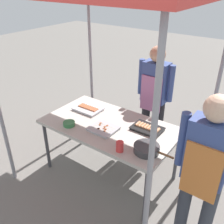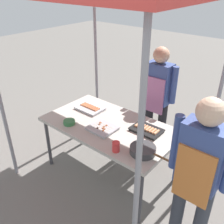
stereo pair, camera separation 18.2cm
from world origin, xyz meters
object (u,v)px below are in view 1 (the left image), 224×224
(cooking_wok, at_px, (147,148))
(tray_meat_skewers, at_px, (103,129))
(tray_pork_links, at_px, (88,109))
(drink_cup_near_edge, at_px, (120,147))
(tray_grilled_sausages, at_px, (147,128))
(condiment_bowl, at_px, (69,124))
(stall_table, at_px, (110,128))
(customer_nearby, at_px, (205,166))
(vendor_woman, at_px, (154,92))

(cooking_wok, bearing_deg, tray_meat_skewers, 173.69)
(tray_pork_links, distance_m, drink_cup_near_edge, 0.97)
(tray_grilled_sausages, distance_m, condiment_bowl, 0.92)
(condiment_bowl, bearing_deg, stall_table, 38.41)
(stall_table, xyz_separation_m, cooking_wok, (0.62, -0.20, 0.09))
(tray_pork_links, height_order, cooking_wok, cooking_wok)
(stall_table, xyz_separation_m, condiment_bowl, (-0.38, -0.30, 0.08))
(customer_nearby, bearing_deg, cooking_wok, 169.47)
(tray_pork_links, bearing_deg, condiment_bowl, -80.42)
(tray_pork_links, bearing_deg, tray_meat_skewers, -30.10)
(tray_pork_links, height_order, vendor_woman, vendor_woman)
(tray_pork_links, distance_m, customer_nearby, 1.73)
(tray_grilled_sausages, relative_size, tray_pork_links, 0.98)
(tray_pork_links, bearing_deg, tray_grilled_sausages, 1.99)
(cooking_wok, distance_m, drink_cup_near_edge, 0.27)
(vendor_woman, relative_size, customer_nearby, 0.97)
(condiment_bowl, relative_size, customer_nearby, 0.09)
(drink_cup_near_edge, distance_m, vendor_woman, 1.22)
(condiment_bowl, distance_m, customer_nearby, 1.60)
(tray_grilled_sausages, height_order, vendor_woman, vendor_woman)
(tray_meat_skewers, relative_size, cooking_wok, 0.73)
(tray_grilled_sausages, relative_size, cooking_wok, 0.83)
(stall_table, distance_m, drink_cup_near_edge, 0.54)
(tray_grilled_sausages, relative_size, tray_meat_skewers, 1.13)
(cooking_wok, xyz_separation_m, drink_cup_near_edge, (-0.23, -0.15, 0.02))
(vendor_woman, bearing_deg, condiment_bowl, 65.16)
(tray_meat_skewers, distance_m, customer_nearby, 1.23)
(tray_pork_links, xyz_separation_m, drink_cup_near_edge, (0.84, -0.48, 0.03))
(drink_cup_near_edge, bearing_deg, tray_meat_skewers, 150.12)
(condiment_bowl, height_order, drink_cup_near_edge, drink_cup_near_edge)
(stall_table, height_order, condiment_bowl, condiment_bowl)
(tray_meat_skewers, height_order, vendor_woman, vendor_woman)
(tray_meat_skewers, bearing_deg, drink_cup_near_edge, -29.88)
(stall_table, xyz_separation_m, tray_meat_skewers, (0.01, -0.13, 0.07))
(tray_pork_links, bearing_deg, vendor_woman, 49.68)
(customer_nearby, bearing_deg, tray_pork_links, 165.04)
(vendor_woman, bearing_deg, stall_table, 79.88)
(tray_grilled_sausages, bearing_deg, drink_cup_near_edge, -93.75)
(tray_pork_links, bearing_deg, customer_nearby, -14.96)
(tray_grilled_sausages, bearing_deg, condiment_bowl, -150.00)
(tray_grilled_sausages, height_order, cooking_wok, cooking_wok)
(tray_meat_skewers, relative_size, condiment_bowl, 2.21)
(tray_grilled_sausages, height_order, customer_nearby, customer_nearby)
(tray_meat_skewers, relative_size, tray_pork_links, 0.87)
(drink_cup_near_edge, bearing_deg, tray_pork_links, 150.00)
(tray_grilled_sausages, bearing_deg, stall_table, -158.95)
(tray_pork_links, bearing_deg, cooking_wok, -17.38)
(condiment_bowl, bearing_deg, drink_cup_near_edge, -3.95)
(tray_grilled_sausages, distance_m, tray_meat_skewers, 0.51)
(condiment_bowl, relative_size, vendor_woman, 0.09)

